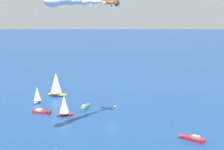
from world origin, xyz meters
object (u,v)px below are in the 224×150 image
(motorboat_near_centre, at_px, (85,107))
(sailboat_trailing, at_px, (37,95))
(sailboat_ahead, at_px, (56,84))
(motorboat_inshore, at_px, (191,138))
(marker_buoy, at_px, (115,107))
(biplane_lead, at_px, (112,2))
(sailboat_far_stbd, at_px, (64,105))
(motorboat_mid_cluster, at_px, (42,112))

(motorboat_near_centre, height_order, sailboat_trailing, sailboat_trailing)
(motorboat_near_centre, bearing_deg, sailboat_trailing, -174.03)
(sailboat_ahead, bearing_deg, motorboat_inshore, -20.04)
(sailboat_trailing, bearing_deg, sailboat_ahead, 94.50)
(motorboat_inshore, distance_m, marker_buoy, 51.24)
(marker_buoy, bearing_deg, biplane_lead, -62.43)
(sailboat_far_stbd, height_order, biplane_lead, biplane_lead)
(sailboat_far_stbd, xyz_separation_m, motorboat_inshore, (56.77, -2.19, -3.89))
(marker_buoy, bearing_deg, sailboat_ahead, 171.93)
(sailboat_trailing, relative_size, marker_buoy, 4.16)
(sailboat_ahead, relative_size, motorboat_mid_cluster, 1.60)
(sailboat_far_stbd, xyz_separation_m, biplane_lead, (24.79, -1.54, 43.03))
(sailboat_far_stbd, distance_m, biplane_lead, 49.68)
(sailboat_trailing, relative_size, sailboat_ahead, 0.62)
(sailboat_far_stbd, bearing_deg, motorboat_inshore, -2.21)
(motorboat_near_centre, relative_size, sailboat_ahead, 0.65)
(sailboat_far_stbd, distance_m, motorboat_inshore, 56.95)
(motorboat_inshore, height_order, marker_buoy, motorboat_inshore)
(motorboat_near_centre, relative_size, marker_buoy, 4.37)
(motorboat_inshore, distance_m, motorboat_mid_cluster, 67.44)
(motorboat_near_centre, xyz_separation_m, sailboat_ahead, (-27.97, 13.69, 5.74))
(motorboat_inshore, relative_size, marker_buoy, 4.52)
(sailboat_far_stbd, distance_m, motorboat_mid_cluster, 11.52)
(sailboat_far_stbd, xyz_separation_m, sailboat_trailing, (-25.74, 11.90, -0.61))
(sailboat_ahead, xyz_separation_m, motorboat_mid_cluster, (16.38, -30.28, -5.77))
(sailboat_trailing, xyz_separation_m, biplane_lead, (50.53, -13.44, 43.64))
(sailboat_ahead, xyz_separation_m, marker_buoy, (39.10, -5.54, -6.05))
(sailboat_trailing, distance_m, sailboat_ahead, 16.71)
(marker_buoy, relative_size, biplane_lead, 0.28)
(sailboat_far_stbd, xyz_separation_m, marker_buoy, (12.06, 22.84, -4.22))
(marker_buoy, bearing_deg, motorboat_inshore, -29.24)
(sailboat_trailing, bearing_deg, marker_buoy, 16.14)
(motorboat_near_centre, xyz_separation_m, sailboat_far_stbd, (-0.93, -14.69, 3.91))
(motorboat_inshore, xyz_separation_m, marker_buoy, (-44.71, 25.02, -0.33))
(motorboat_mid_cluster, bearing_deg, motorboat_near_centre, 55.05)
(sailboat_far_stbd, bearing_deg, sailboat_trailing, 155.20)
(motorboat_near_centre, relative_size, motorboat_mid_cluster, 1.04)
(sailboat_trailing, distance_m, biplane_lead, 68.11)
(sailboat_far_stbd, relative_size, marker_buoy, 4.81)
(motorboat_inshore, height_order, motorboat_mid_cluster, motorboat_inshore)
(sailboat_trailing, distance_m, marker_buoy, 39.52)
(motorboat_near_centre, bearing_deg, sailboat_far_stbd, -93.61)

